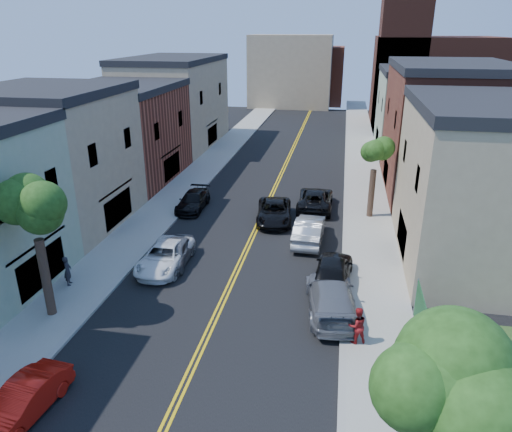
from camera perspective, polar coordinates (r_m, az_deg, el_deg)
The scene contains 28 objects.
sidewalk_left at distance 47.57m, azimuth -6.47°, elevation 5.60°, with size 3.20×100.00×0.15m, color gray.
sidewalk_right at distance 45.71m, azimuth 12.95°, elevation 4.51°, with size 3.20×100.00×0.15m, color gray.
curb_left at distance 47.11m, azimuth -4.42°, elevation 5.51°, with size 0.30×100.00×0.15m, color gray.
curb_right at distance 45.66m, azimuth 10.75°, elevation 4.66°, with size 0.30×100.00×0.15m, color gray.
bldg_left_tan_near at distance 35.78m, azimuth -23.20°, elevation 5.93°, with size 9.00×10.00×9.00m, color #998466.
bldg_left_brick at distance 45.19m, azimuth -15.68°, elevation 9.22°, with size 9.00×12.00×8.00m, color brown.
bldg_left_tan_far at distance 57.77m, azimuth -9.77°, elevation 13.04°, with size 9.00×16.00×9.50m, color #998466.
bldg_right_tan at distance 30.28m, azimuth 26.19°, elevation 2.80°, with size 9.00×12.00×9.00m, color #998466.
bldg_right_brick at distance 43.37m, azimuth 21.74°, elevation 9.34°, with size 9.00×14.00×10.00m, color brown.
bldg_right_palegrn at distance 57.08m, azimuth 19.16°, elevation 11.56°, with size 9.00×12.00×8.50m, color gray.
church at distance 71.87m, azimuth 19.73°, elevation 15.79°, with size 16.20×14.20×22.60m.
backdrop_left at distance 86.55m, azimuth 4.17°, elevation 16.91°, with size 14.00×8.00×12.00m, color #998466.
backdrop_center at distance 90.27m, azimuth 7.07°, elevation 16.37°, with size 10.00×8.00×10.00m, color brown.
fence_right at distance 18.36m, azimuth 21.71°, elevation -21.27°, with size 0.04×15.00×1.90m, color #143F1E.
tree_left_mid at distance 23.16m, azimuth -25.52°, elevation 3.03°, with size 5.20×5.20×9.29m.
tree_right_corner at distance 10.01m, azimuth 23.25°, elevation -16.14°, with size 5.80×5.80×10.35m.
tree_right_far at distance 34.63m, azimuth 14.28°, elevation 8.70°, with size 4.40×4.40×8.03m.
red_sedan at distance 20.14m, azimuth -26.12°, elevation -19.31°, with size 1.40×4.02×1.32m, color red.
white_pickup at distance 28.36m, azimuth -10.86°, elevation -4.78°, with size 2.34×5.07×1.41m, color white.
grey_car_left at distance 28.71m, azimuth -9.67°, elevation -4.34°, with size 1.67×4.15×1.41m, color #505257.
black_car_left at distance 37.06m, azimuth -7.56°, elevation 1.82°, with size 1.88×4.63×1.35m, color black.
grey_car_right at distance 23.97m, azimuth 9.01°, elevation -9.57°, with size 2.31×5.69×1.65m, color slate.
black_car_right at distance 26.38m, azimuth 9.21°, elevation -6.47°, with size 1.96×4.87×1.66m, color black.
silver_car_right at distance 31.27m, azimuth 6.40°, elevation -1.66°, with size 1.75×5.03×1.66m, color #A0A3A7.
dark_car_right_far at distance 37.13m, azimuth 7.13°, elevation 2.05°, with size 2.57×5.58×1.55m, color black.
black_suv_lane at distance 34.42m, azimuth 2.19°, elevation 0.52°, with size 2.42×5.26×1.46m, color black.
pedestrian_left at distance 27.65m, azimuth -21.67°, elevation -6.12°, with size 0.60×0.39×1.65m, color #24232A.
pedestrian_right at distance 21.80m, azimuth 12.04°, elevation -12.72°, with size 0.84×0.65×1.73m, color maroon.
Camera 1 is at (5.48, -3.73, 13.17)m, focal length 33.34 mm.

